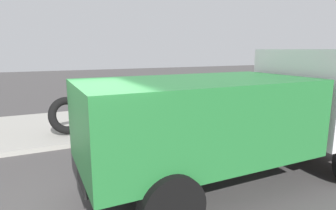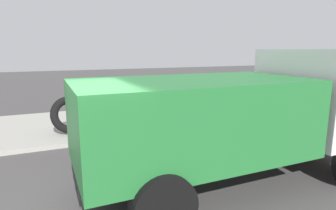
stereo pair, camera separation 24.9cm
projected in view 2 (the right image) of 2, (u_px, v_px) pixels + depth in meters
sidewalk_curb at (53, 127)px, 10.86m from camera, size 36.00×5.00×0.15m
fire_hydrant at (78, 118)px, 10.17m from camera, size 0.25×0.55×0.81m
loose_tire at (69, 115)px, 9.70m from camera, size 1.38×0.89×1.30m
dump_truck_green at (244, 112)px, 6.34m from camera, size 7.00×2.80×3.00m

